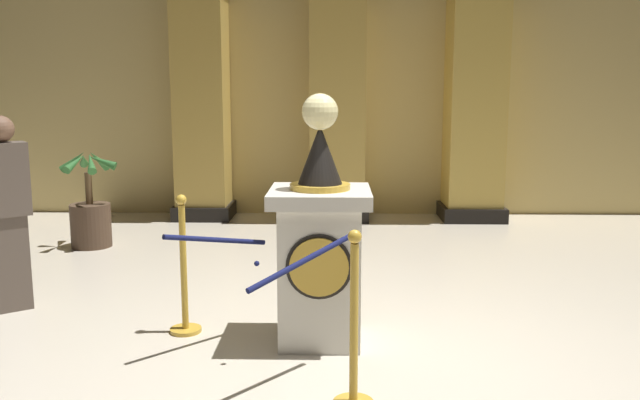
{
  "coord_description": "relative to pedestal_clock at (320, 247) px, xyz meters",
  "views": [
    {
      "loc": [
        -0.02,
        -4.37,
        1.83
      ],
      "look_at": [
        -0.13,
        0.28,
        1.05
      ],
      "focal_mm": 37.07,
      "sensor_mm": 36.0,
      "label": 1
    }
  ],
  "objects": [
    {
      "name": "stanchion_far",
      "position": [
        0.22,
        -1.03,
        -0.34
      ],
      "size": [
        0.24,
        0.24,
        1.06
      ],
      "color": "gold",
      "rests_on": "ground_plane"
    },
    {
      "name": "column_centre_rear",
      "position": [
        0.13,
        4.74,
        0.98
      ],
      "size": [
        0.92,
        0.92,
        3.4
      ],
      "color": "black",
      "rests_on": "ground_plane"
    },
    {
      "name": "ground_plane",
      "position": [
        0.13,
        -0.28,
        -0.71
      ],
      "size": [
        12.8,
        12.8,
        0.0
      ],
      "primitive_type": "plane",
      "color": "beige"
    },
    {
      "name": "stanchion_near",
      "position": [
        -1.03,
        0.14,
        -0.33
      ],
      "size": [
        0.24,
        0.24,
        1.06
      ],
      "color": "gold",
      "rests_on": "ground_plane"
    },
    {
      "name": "potted_palm_left",
      "position": [
        -2.76,
        2.89,
        -0.33
      ],
      "size": [
        0.67,
        0.62,
        1.17
      ],
      "color": "#4C3828",
      "rests_on": "ground_plane"
    },
    {
      "name": "column_right",
      "position": [
        2.05,
        4.74,
        0.98
      ],
      "size": [
        0.92,
        0.92,
        3.4
      ],
      "color": "black",
      "rests_on": "ground_plane"
    },
    {
      "name": "bystander_guest",
      "position": [
        -2.6,
        0.64,
        0.15
      ],
      "size": [
        0.42,
        0.39,
        1.62
      ],
      "color": "brown",
      "rests_on": "ground_plane"
    },
    {
      "name": "pedestal_clock",
      "position": [
        0.0,
        0.0,
        0.0
      ],
      "size": [
        0.72,
        0.72,
        1.8
      ],
      "color": "silver",
      "rests_on": "ground_plane"
    },
    {
      "name": "velvet_rope",
      "position": [
        -0.41,
        -0.44,
        0.08
      ],
      "size": [
        1.24,
        1.24,
        0.22
      ],
      "color": "#141947"
    },
    {
      "name": "back_wall",
      "position": [
        0.13,
        5.16,
        1.06
      ],
      "size": [
        12.8,
        0.16,
        3.55
      ],
      "primitive_type": "cube",
      "color": "tan",
      "rests_on": "ground_plane"
    },
    {
      "name": "column_left",
      "position": [
        -1.78,
        4.74,
        0.98
      ],
      "size": [
        0.85,
        0.85,
        3.4
      ],
      "color": "black",
      "rests_on": "ground_plane"
    }
  ]
}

